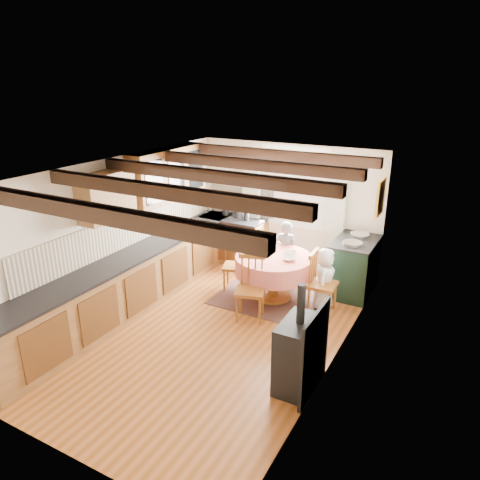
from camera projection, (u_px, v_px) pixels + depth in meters
The scene contains 41 objects.
floor at pixel (215, 328), 6.73m from camera, with size 3.60×5.50×0.00m, color #AB5E2C.
ceiling at pixel (211, 169), 5.91m from camera, with size 3.60×5.50×0.00m, color white.
wall_back at pixel (288, 207), 8.59m from camera, with size 3.60×0.00×2.40m, color silver.
wall_front at pixel (53, 353), 4.05m from camera, with size 3.60×0.00×2.40m, color silver.
wall_left at pixel (116, 234), 7.12m from camera, with size 0.00×5.50×2.40m, color silver.
wall_right at pixel (338, 280), 5.51m from camera, with size 0.00×5.50×2.40m, color silver.
beam_a at pixel (100, 214), 4.29m from camera, with size 3.60×0.16×0.16m, color black.
beam_b at pixel (165, 192), 5.11m from camera, with size 3.60×0.16×0.16m, color black.
beam_c at pixel (211, 176), 5.94m from camera, with size 3.60×0.16×0.16m, color black.
beam_d at pixel (246, 164), 6.77m from camera, with size 3.60×0.16×0.16m, color black.
beam_e at pixel (274, 154), 7.59m from camera, with size 3.60×0.16×0.16m, color black.
splash_left at pixel (130, 229), 7.36m from camera, with size 0.02×4.50×0.55m, color beige.
splash_back at pixel (242, 201), 9.02m from camera, with size 1.40×0.02×0.55m, color beige.
base_cabinet_left at pixel (135, 281), 7.25m from camera, with size 0.60×5.30×0.88m, color olive.
base_cabinet_back at pixel (233, 240), 9.07m from camera, with size 1.30×0.60×0.88m, color olive.
worktop_left at pixel (133, 255), 7.08m from camera, with size 0.64×5.30×0.04m, color black.
worktop_back at pixel (233, 219), 8.90m from camera, with size 1.30×0.64×0.04m, color black.
wall_cabinet_glass at pixel (168, 174), 7.78m from camera, with size 0.34×1.80×0.90m, color olive.
wall_cabinet_solid at pixel (106, 196), 6.56m from camera, with size 0.34×0.90×0.70m, color olive.
window_frame at pixel (294, 187), 8.40m from camera, with size 1.34×0.03×1.54m, color white.
window_pane at pixel (294, 187), 8.40m from camera, with size 1.20×0.01×1.40m, color white.
curtain_left at pixel (251, 208), 8.88m from camera, with size 0.35×0.10×2.10m, color silver.
curtain_right at pixel (335, 220), 8.12m from camera, with size 0.35×0.10×2.10m, color silver.
curtain_rod at pixel (294, 156), 8.12m from camera, with size 0.03×0.03×2.00m, color black.
wall_picture at pixel (380, 198), 7.26m from camera, with size 0.04×0.50×0.60m, color gold.
wall_plate at pixel (344, 188), 7.93m from camera, with size 0.30×0.30×0.02m, color silver.
rug at pixel (273, 298), 7.63m from camera, with size 1.84×1.43×0.01m, color #442723.
dining_table at pixel (273, 278), 7.50m from camera, with size 1.28×1.28×0.77m, color #BC675C, non-canonical shape.
chair_near at pixel (250, 289), 6.83m from camera, with size 0.43×0.45×1.01m, color #935B1D, non-canonical shape.
chair_left at pixel (234, 264), 7.84m from camera, with size 0.39×0.41×0.92m, color #935B1D, non-canonical shape.
chair_right at pixel (323, 283), 7.04m from camera, with size 0.43×0.45×1.01m, color #935B1D, non-canonical shape.
aga_range at pixel (354, 266), 7.71m from camera, with size 0.68×1.05×0.97m, color black, non-canonical shape.
cast_iron_stove at pixel (299, 337), 5.24m from camera, with size 0.41×0.68×1.36m, color black, non-canonical shape.
child_far at pixel (285, 253), 8.02m from camera, with size 0.43×0.28×1.18m, color slate.
child_right at pixel (324, 279), 7.17m from camera, with size 0.50×0.32×1.02m, color silver.
bowl_a at pixel (289, 258), 7.21m from camera, with size 0.22×0.22×0.05m, color silver.
bowl_b at pixel (290, 253), 7.40m from camera, with size 0.21×0.21×0.06m, color silver.
cup at pixel (267, 252), 7.43m from camera, with size 0.09×0.09×0.08m, color silver.
canister_tall at pixel (226, 209), 9.02m from camera, with size 0.14×0.14×0.23m, color #262628.
canister_wide at pixel (237, 213), 8.89m from camera, with size 0.16×0.16×0.18m, color #262628.
canister_slim at pixel (247, 213), 8.67m from camera, with size 0.10×0.10×0.28m, color #262628.
Camera 1 is at (3.13, -4.98, 3.54)m, focal length 33.64 mm.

